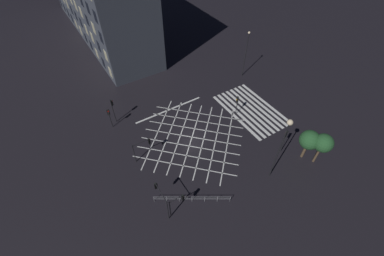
{
  "coord_description": "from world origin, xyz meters",
  "views": [
    {
      "loc": [
        -20.93,
        13.12,
        27.8
      ],
      "look_at": [
        0.0,
        0.0,
        1.91
      ],
      "focal_mm": 24.0,
      "sensor_mm": 36.0,
      "label": 1
    }
  ],
  "objects_px": {
    "traffic_light_nw_cross": "(178,202)",
    "traffic_light_nw_main": "(161,195)",
    "traffic_light_median_south": "(237,102)",
    "street_tree_near": "(310,140)",
    "street_lamp_west": "(285,136)",
    "traffic_light_ne_main": "(109,115)",
    "traffic_light_sw_main": "(285,137)",
    "street_tree_far": "(323,143)",
    "traffic_light_ne_cross": "(113,107)",
    "street_lamp_east": "(246,49)",
    "traffic_light_median_north": "(143,145)"
  },
  "relations": [
    {
      "from": "traffic_light_median_north",
      "to": "street_tree_far",
      "type": "distance_m",
      "value": 22.51
    },
    {
      "from": "street_tree_near",
      "to": "street_tree_far",
      "type": "relative_size",
      "value": 0.94
    },
    {
      "from": "traffic_light_median_south",
      "to": "traffic_light_sw_main",
      "type": "bearing_deg",
      "value": 93.81
    },
    {
      "from": "traffic_light_nw_main",
      "to": "street_lamp_west",
      "type": "distance_m",
      "value": 14.69
    },
    {
      "from": "traffic_light_nw_cross",
      "to": "traffic_light_median_north",
      "type": "bearing_deg",
      "value": 89.38
    },
    {
      "from": "traffic_light_sw_main",
      "to": "traffic_light_median_south",
      "type": "distance_m",
      "value": 9.1
    },
    {
      "from": "traffic_light_ne_cross",
      "to": "street_lamp_east",
      "type": "height_order",
      "value": "street_lamp_east"
    },
    {
      "from": "traffic_light_nw_cross",
      "to": "traffic_light_nw_main",
      "type": "height_order",
      "value": "traffic_light_nw_main"
    },
    {
      "from": "street_tree_far",
      "to": "traffic_light_ne_main",
      "type": "bearing_deg",
      "value": 45.24
    },
    {
      "from": "traffic_light_ne_cross",
      "to": "traffic_light_nw_main",
      "type": "bearing_deg",
      "value": -92.11
    },
    {
      "from": "traffic_light_ne_main",
      "to": "street_lamp_west",
      "type": "distance_m",
      "value": 23.89
    },
    {
      "from": "street_lamp_west",
      "to": "street_tree_near",
      "type": "bearing_deg",
      "value": -90.72
    },
    {
      "from": "traffic_light_ne_cross",
      "to": "traffic_light_nw_main",
      "type": "height_order",
      "value": "traffic_light_ne_cross"
    },
    {
      "from": "traffic_light_sw_main",
      "to": "street_tree_far",
      "type": "relative_size",
      "value": 0.82
    },
    {
      "from": "traffic_light_sw_main",
      "to": "traffic_light_median_south",
      "type": "xyz_separation_m",
      "value": [
        9.08,
        0.61,
        -0.3
      ]
    },
    {
      "from": "traffic_light_ne_main",
      "to": "traffic_light_nw_main",
      "type": "bearing_deg",
      "value": 1.25
    },
    {
      "from": "traffic_light_sw_main",
      "to": "traffic_light_ne_main",
      "type": "bearing_deg",
      "value": 46.99
    },
    {
      "from": "traffic_light_ne_cross",
      "to": "traffic_light_nw_cross",
      "type": "bearing_deg",
      "value": -87.69
    },
    {
      "from": "traffic_light_ne_main",
      "to": "traffic_light_ne_cross",
      "type": "xyz_separation_m",
      "value": [
        0.87,
        -0.94,
        0.48
      ]
    },
    {
      "from": "traffic_light_median_south",
      "to": "street_tree_far",
      "type": "bearing_deg",
      "value": 103.99
    },
    {
      "from": "traffic_light_ne_cross",
      "to": "street_tree_near",
      "type": "distance_m",
      "value": 27.25
    },
    {
      "from": "street_tree_far",
      "to": "street_tree_near",
      "type": "bearing_deg",
      "value": 26.2
    },
    {
      "from": "traffic_light_ne_main",
      "to": "traffic_light_nw_cross",
      "type": "height_order",
      "value": "traffic_light_ne_main"
    },
    {
      "from": "traffic_light_sw_main",
      "to": "traffic_light_nw_cross",
      "type": "bearing_deg",
      "value": 90.63
    },
    {
      "from": "traffic_light_ne_cross",
      "to": "traffic_light_median_north",
      "type": "height_order",
      "value": "traffic_light_ne_cross"
    },
    {
      "from": "traffic_light_median_south",
      "to": "street_lamp_east",
      "type": "height_order",
      "value": "street_lamp_east"
    },
    {
      "from": "street_lamp_east",
      "to": "street_tree_far",
      "type": "xyz_separation_m",
      "value": [
        -20.34,
        4.68,
        -1.62
      ]
    },
    {
      "from": "traffic_light_ne_cross",
      "to": "street_tree_far",
      "type": "relative_size",
      "value": 0.85
    },
    {
      "from": "traffic_light_median_south",
      "to": "street_tree_near",
      "type": "height_order",
      "value": "street_tree_near"
    },
    {
      "from": "traffic_light_ne_cross",
      "to": "street_lamp_west",
      "type": "xyz_separation_m",
      "value": [
        -19.66,
        -12.93,
        4.54
      ]
    },
    {
      "from": "traffic_light_median_north",
      "to": "street_tree_near",
      "type": "bearing_deg",
      "value": -31.74
    },
    {
      "from": "traffic_light_ne_main",
      "to": "street_tree_near",
      "type": "height_order",
      "value": "street_tree_near"
    },
    {
      "from": "street_lamp_west",
      "to": "traffic_light_nw_cross",
      "type": "bearing_deg",
      "value": 81.0
    },
    {
      "from": "traffic_light_median_north",
      "to": "street_lamp_west",
      "type": "bearing_deg",
      "value": -42.35
    },
    {
      "from": "traffic_light_sw_main",
      "to": "traffic_light_median_south",
      "type": "bearing_deg",
      "value": 3.81
    },
    {
      "from": "traffic_light_median_north",
      "to": "traffic_light_nw_cross",
      "type": "height_order",
      "value": "traffic_light_median_north"
    },
    {
      "from": "street_lamp_east",
      "to": "street_tree_far",
      "type": "distance_m",
      "value": 20.93
    },
    {
      "from": "street_tree_far",
      "to": "street_lamp_east",
      "type": "bearing_deg",
      "value": -12.96
    },
    {
      "from": "street_lamp_east",
      "to": "street_lamp_west",
      "type": "xyz_separation_m",
      "value": [
        -18.87,
        11.22,
        2.23
      ]
    },
    {
      "from": "traffic_light_median_south",
      "to": "street_tree_far",
      "type": "xyz_separation_m",
      "value": [
        -12.65,
        -3.15,
        1.1
      ]
    },
    {
      "from": "traffic_light_median_north",
      "to": "street_tree_far",
      "type": "height_order",
      "value": "street_tree_far"
    },
    {
      "from": "traffic_light_median_north",
      "to": "street_lamp_east",
      "type": "height_order",
      "value": "street_lamp_east"
    },
    {
      "from": "traffic_light_median_north",
      "to": "street_lamp_west",
      "type": "relative_size",
      "value": 0.34
    },
    {
      "from": "street_lamp_west",
      "to": "traffic_light_median_north",
      "type": "bearing_deg",
      "value": 47.65
    },
    {
      "from": "traffic_light_ne_cross",
      "to": "traffic_light_median_north",
      "type": "xyz_separation_m",
      "value": [
        -8.61,
        -0.81,
        -0.57
      ]
    },
    {
      "from": "traffic_light_nw_main",
      "to": "street_lamp_east",
      "type": "bearing_deg",
      "value": -57.82
    },
    {
      "from": "traffic_light_sw_main",
      "to": "street_tree_far",
      "type": "height_order",
      "value": "street_tree_far"
    },
    {
      "from": "traffic_light_ne_main",
      "to": "street_lamp_east",
      "type": "relative_size",
      "value": 0.41
    },
    {
      "from": "traffic_light_nw_main",
      "to": "street_lamp_west",
      "type": "relative_size",
      "value": 0.39
    },
    {
      "from": "traffic_light_ne_cross",
      "to": "traffic_light_nw_cross",
      "type": "distance_m",
      "value": 17.75
    }
  ]
}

